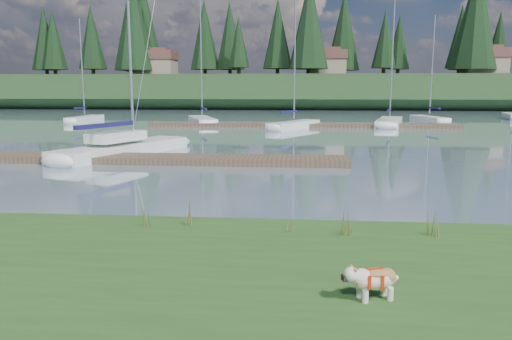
# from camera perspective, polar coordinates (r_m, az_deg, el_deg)

# --- Properties ---
(ground) EXTENTS (200.00, 200.00, 0.00)m
(ground) POSITION_cam_1_polar(r_m,az_deg,el_deg) (42.63, 2.53, 4.98)
(ground) COLOR #778F9F
(ground) RESTS_ON ground
(bank) EXTENTS (60.00, 9.00, 0.35)m
(bank) POSITION_cam_1_polar(r_m,az_deg,el_deg) (7.42, -10.62, -15.60)
(bank) COLOR #2A4F1E
(bank) RESTS_ON ground
(ridge) EXTENTS (200.00, 20.00, 5.00)m
(ridge) POSITION_cam_1_polar(r_m,az_deg,el_deg) (85.48, 3.86, 8.87)
(ridge) COLOR #1D361A
(ridge) RESTS_ON ground
(bulldog) EXTENTS (0.84, 0.50, 0.49)m
(bulldog) POSITION_cam_1_polar(r_m,az_deg,el_deg) (7.33, 13.31, -11.91)
(bulldog) COLOR silver
(bulldog) RESTS_ON bank
(sailboat_main) EXTENTS (5.07, 9.38, 13.39)m
(sailboat_main) POSITION_cam_1_polar(r_m,az_deg,el_deg) (25.95, -13.90, 2.79)
(sailboat_main) COLOR white
(sailboat_main) RESTS_ON ground
(dock_near) EXTENTS (16.00, 2.00, 0.30)m
(dock_near) POSITION_cam_1_polar(r_m,az_deg,el_deg) (22.48, -10.18, 1.23)
(dock_near) COLOR #4C3D2C
(dock_near) RESTS_ON ground
(dock_far) EXTENTS (26.00, 2.20, 0.30)m
(dock_far) POSITION_cam_1_polar(r_m,az_deg,el_deg) (42.58, 5.23, 5.15)
(dock_far) COLOR #4C3D2C
(dock_far) RESTS_ON ground
(sailboat_bg_0) EXTENTS (1.48, 6.64, 9.74)m
(sailboat_bg_0) POSITION_cam_1_polar(r_m,az_deg,el_deg) (51.23, -18.70, 5.61)
(sailboat_bg_0) COLOR white
(sailboat_bg_0) RESTS_ON ground
(sailboat_bg_1) EXTENTS (4.36, 8.38, 12.36)m
(sailboat_bg_1) POSITION_cam_1_polar(r_m,az_deg,el_deg) (47.29, -6.30, 5.77)
(sailboat_bg_1) COLOR white
(sailboat_bg_1) RESTS_ON ground
(sailboat_bg_2) EXTENTS (4.72, 6.99, 10.91)m
(sailboat_bg_2) POSITION_cam_1_polar(r_m,az_deg,el_deg) (41.28, 4.78, 5.27)
(sailboat_bg_2) COLOR white
(sailboat_bg_2) RESTS_ON ground
(sailboat_bg_3) EXTENTS (3.88, 9.40, 13.42)m
(sailboat_bg_3) POSITION_cam_1_polar(r_m,az_deg,el_deg) (46.32, 15.07, 5.42)
(sailboat_bg_3) COLOR white
(sailboat_bg_3) RESTS_ON ground
(sailboat_bg_4) EXTENTS (2.67, 6.82, 10.02)m
(sailboat_bg_4) POSITION_cam_1_polar(r_m,az_deg,el_deg) (51.14, 18.91, 5.59)
(sailboat_bg_4) COLOR white
(sailboat_bg_4) RESTS_ON ground
(sailboat_bg_5) EXTENTS (2.86, 7.09, 10.06)m
(sailboat_bg_5) POSITION_cam_1_polar(r_m,az_deg,el_deg) (59.98, 27.21, 5.55)
(sailboat_bg_5) COLOR white
(sailboat_bg_5) RESTS_ON ground
(weed_0) EXTENTS (0.17, 0.14, 0.67)m
(weed_0) POSITION_cam_1_polar(r_m,az_deg,el_deg) (10.89, -7.69, -4.81)
(weed_0) COLOR #475B23
(weed_0) RESTS_ON bank
(weed_1) EXTENTS (0.17, 0.14, 0.42)m
(weed_1) POSITION_cam_1_polar(r_m,az_deg,el_deg) (10.39, 4.10, -6.05)
(weed_1) COLOR #475B23
(weed_1) RESTS_ON bank
(weed_2) EXTENTS (0.17, 0.14, 0.62)m
(weed_2) POSITION_cam_1_polar(r_m,az_deg,el_deg) (10.23, 10.04, -5.93)
(weed_2) COLOR #475B23
(weed_2) RESTS_ON bank
(weed_3) EXTENTS (0.17, 0.14, 0.63)m
(weed_3) POSITION_cam_1_polar(r_m,az_deg,el_deg) (10.95, -12.38, -4.97)
(weed_3) COLOR #475B23
(weed_3) RESTS_ON bank
(weed_4) EXTENTS (0.17, 0.14, 0.37)m
(weed_4) POSITION_cam_1_polar(r_m,az_deg,el_deg) (10.53, 10.39, -6.09)
(weed_4) COLOR #475B23
(weed_4) RESTS_ON bank
(weed_5) EXTENTS (0.17, 0.14, 0.65)m
(weed_5) POSITION_cam_1_polar(r_m,az_deg,el_deg) (10.62, 19.49, -5.69)
(weed_5) COLOR #475B23
(weed_5) RESTS_ON bank
(mud_lip) EXTENTS (60.00, 0.50, 0.14)m
(mud_lip) POSITION_cam_1_polar(r_m,az_deg,el_deg) (11.49, -4.66, -6.91)
(mud_lip) COLOR #33281C
(mud_lip) RESTS_ON ground
(conifer_1) EXTENTS (4.40, 4.40, 11.30)m
(conifer_1) POSITION_cam_1_polar(r_m,az_deg,el_deg) (93.73, -22.15, 13.63)
(conifer_1) COLOR #382619
(conifer_1) RESTS_ON ridge
(conifer_2) EXTENTS (6.60, 6.60, 16.05)m
(conifer_2) POSITION_cam_1_polar(r_m,az_deg,el_deg) (85.45, -13.85, 16.04)
(conifer_2) COLOR #382619
(conifer_2) RESTS_ON ridge
(conifer_3) EXTENTS (4.84, 4.84, 12.25)m
(conifer_3) POSITION_cam_1_polar(r_m,az_deg,el_deg) (85.71, -3.03, 15.06)
(conifer_3) COLOR #382619
(conifer_3) RESTS_ON ridge
(conifer_4) EXTENTS (6.16, 6.16, 15.10)m
(conifer_4) POSITION_cam_1_polar(r_m,az_deg,el_deg) (79.08, 6.09, 16.49)
(conifer_4) COLOR #382619
(conifer_4) RESTS_ON ridge
(conifer_5) EXTENTS (3.96, 3.96, 10.35)m
(conifer_5) POSITION_cam_1_polar(r_m,az_deg,el_deg) (83.83, 14.51, 14.28)
(conifer_5) COLOR #382619
(conifer_5) RESTS_ON ridge
(conifer_6) EXTENTS (7.04, 7.04, 17.00)m
(conifer_6) POSITION_cam_1_polar(r_m,az_deg,el_deg) (85.26, 23.82, 15.85)
(conifer_6) COLOR #382619
(conifer_6) RESTS_ON ridge
(house_0) EXTENTS (6.30, 5.30, 4.65)m
(house_0) POSITION_cam_1_polar(r_m,az_deg,el_deg) (85.95, -11.32, 11.92)
(house_0) COLOR gray
(house_0) RESTS_ON ridge
(house_1) EXTENTS (6.30, 5.30, 4.65)m
(house_1) POSITION_cam_1_polar(r_m,az_deg,el_deg) (83.66, 8.07, 12.08)
(house_1) COLOR gray
(house_1) RESTS_ON ridge
(house_2) EXTENTS (6.30, 5.30, 4.65)m
(house_2) POSITION_cam_1_polar(r_m,az_deg,el_deg) (86.27, 24.59, 11.25)
(house_2) COLOR gray
(house_2) RESTS_ON ridge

